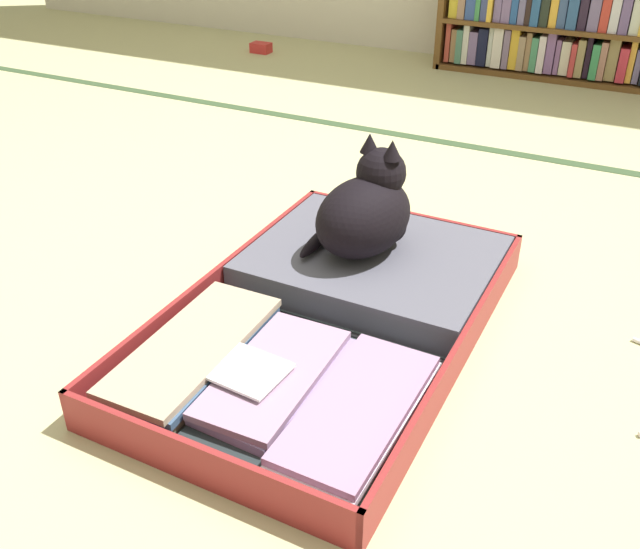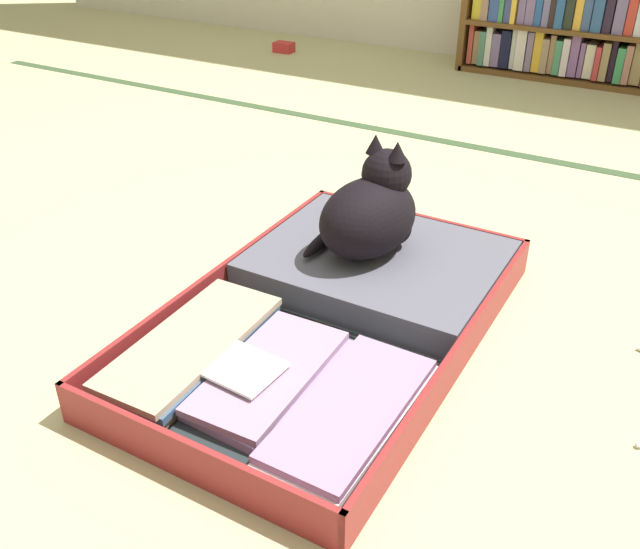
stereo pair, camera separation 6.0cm
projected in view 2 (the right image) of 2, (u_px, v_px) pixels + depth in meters
ground_plane at (309, 310)px, 1.65m from camera, size 10.00×10.00×0.00m
tatami_border at (476, 147)px, 2.54m from camera, size 4.80×0.05×0.00m
bookshelf at (617, 9)px, 3.06m from camera, size 1.35×0.25×0.66m
open_suitcase at (338, 309)px, 1.58m from camera, size 0.61×0.98×0.09m
black_cat at (372, 212)px, 1.65m from camera, size 0.25×0.31×0.27m
small_red_pouch at (284, 47)px, 3.70m from camera, size 0.10×0.07×0.05m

